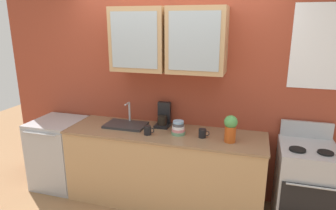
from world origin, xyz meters
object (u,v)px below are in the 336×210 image
vase (230,128)px  cup_near_sink (148,130)px  sink_faucet (126,124)px  stove_range (304,186)px  cup_near_bowls (203,133)px  bowl_stack (178,128)px  dishwasher (60,153)px  coffee_maker (163,117)px

vase → cup_near_sink: 0.91m
vase → sink_faucet: bearing=173.7°
stove_range → sink_faucet: sink_faucet is taller
cup_near_sink → cup_near_bowls: (0.61, 0.09, -0.00)m
bowl_stack → vase: 0.59m
stove_range → dishwasher: 3.00m
cup_near_sink → dishwasher: size_ratio=0.14×
stove_range → cup_near_sink: 1.77m
cup_near_sink → coffee_maker: bearing=76.4°
sink_faucet → coffee_maker: size_ratio=1.69×
stove_range → bowl_stack: stove_range is taller
sink_faucet → cup_near_bowls: sink_faucet is taller
sink_faucet → coffee_maker: coffee_maker is taller
cup_near_sink → cup_near_bowls: cup_near_sink is taller
stove_range → dishwasher: size_ratio=1.20×
stove_range → vase: vase is taller
bowl_stack → stove_range: bearing=0.8°
sink_faucet → vase: vase is taller
stove_range → bowl_stack: bearing=-179.2°
stove_range → dishwasher: bearing=-179.9°
cup_near_sink → coffee_maker: (0.08, 0.33, 0.06)m
sink_faucet → bowl_stack: size_ratio=3.09×
dishwasher → coffee_maker: (1.38, 0.21, 0.56)m
vase → cup_near_sink: size_ratio=2.38×
cup_near_sink → bowl_stack: bearing=18.5°
bowl_stack → coffee_maker: size_ratio=0.55×
sink_faucet → coffee_maker: 0.47m
vase → cup_near_sink: (-0.91, -0.05, -0.11)m
cup_near_bowls → stove_range: bearing=2.2°
cup_near_bowls → coffee_maker: 0.58m
stove_range → cup_near_bowls: 1.19m
cup_near_sink → cup_near_bowls: size_ratio=1.02×
coffee_maker → vase: bearing=-19.0°
stove_range → dishwasher: stove_range is taller
cup_near_bowls → dishwasher: size_ratio=0.13×
vase → cup_near_bowls: size_ratio=2.42×
vase → cup_near_bowls: vase is taller
sink_faucet → bowl_stack: (0.68, -0.08, 0.05)m
sink_faucet → dishwasher: (-0.95, -0.06, -0.47)m
stove_range → sink_faucet: size_ratio=2.21×
stove_range → vase: size_ratio=3.70×
coffee_maker → cup_near_sink: bearing=-103.6°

